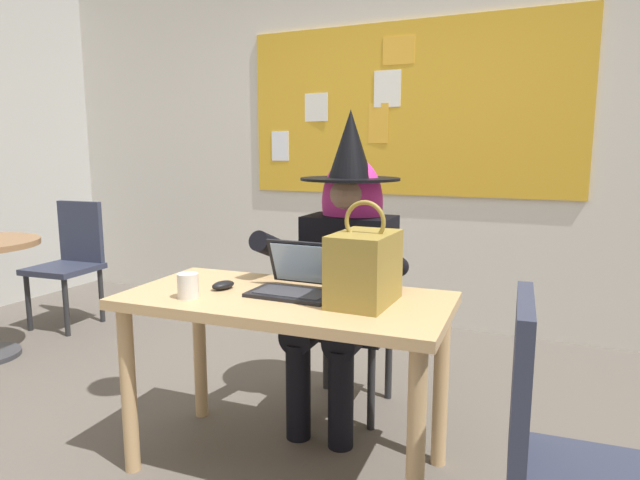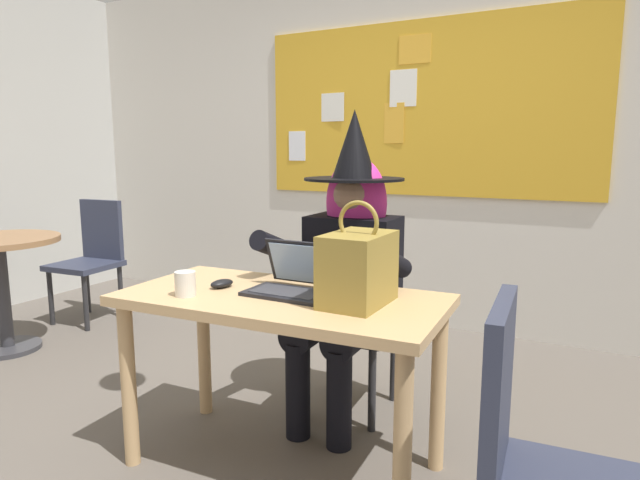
# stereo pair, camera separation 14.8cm
# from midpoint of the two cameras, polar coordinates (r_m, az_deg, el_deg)

# --- Properties ---
(ground_plane) EXTENTS (24.00, 24.00, 0.00)m
(ground_plane) POSITION_cam_midpoint_polar(r_m,az_deg,el_deg) (2.49, -7.54, -21.25)
(ground_plane) COLOR #5B544C
(wall_back_bulletin) EXTENTS (6.27, 2.27, 2.62)m
(wall_back_bulletin) POSITION_cam_midpoint_polar(r_m,az_deg,el_deg) (4.02, 7.94, 10.11)
(wall_back_bulletin) COLOR silver
(wall_back_bulletin) RESTS_ON ground
(desk_main) EXTENTS (1.29, 0.69, 0.71)m
(desk_main) POSITION_cam_midpoint_polar(r_m,az_deg,el_deg) (2.15, -5.60, -8.54)
(desk_main) COLOR tan
(desk_main) RESTS_ON ground
(chair_at_desk) EXTENTS (0.45, 0.45, 0.89)m
(chair_at_desk) POSITION_cam_midpoint_polar(r_m,az_deg,el_deg) (2.74, 1.86, -7.00)
(chair_at_desk) COLOR black
(chair_at_desk) RESTS_ON ground
(person_costumed) EXTENTS (0.61, 0.71, 1.45)m
(person_costumed) POSITION_cam_midpoint_polar(r_m,az_deg,el_deg) (2.57, 1.01, -1.43)
(person_costumed) COLOR black
(person_costumed) RESTS_ON ground
(laptop) EXTENTS (0.33, 0.27, 0.20)m
(laptop) POSITION_cam_midpoint_polar(r_m,az_deg,el_deg) (2.15, -4.34, -4.36)
(laptop) COLOR black
(laptop) RESTS_ON desk_main
(computer_mouse) EXTENTS (0.08, 0.12, 0.03)m
(computer_mouse) POSITION_cam_midpoint_polar(r_m,az_deg,el_deg) (2.25, -11.95, -4.64)
(computer_mouse) COLOR black
(computer_mouse) RESTS_ON desk_main
(handbag) EXTENTS (0.20, 0.30, 0.38)m
(handbag) POSITION_cam_midpoint_polar(r_m,az_deg,el_deg) (1.98, 2.51, -2.87)
(handbag) COLOR olive
(handbag) RESTS_ON desk_main
(coffee_mug) EXTENTS (0.08, 0.08, 0.09)m
(coffee_mug) POSITION_cam_midpoint_polar(r_m,az_deg,el_deg) (2.14, -15.55, -4.64)
(coffee_mug) COLOR silver
(coffee_mug) RESTS_ON desk_main
(chair_spare_by_window) EXTENTS (0.45, 0.45, 0.90)m
(chair_spare_by_window) POSITION_cam_midpoint_polar(r_m,az_deg,el_deg) (4.41, -25.42, -1.57)
(chair_spare_by_window) COLOR #2D3347
(chair_spare_by_window) RESTS_ON ground
(chair_extra_corner) EXTENTS (0.45, 0.45, 0.91)m
(chair_extra_corner) POSITION_cam_midpoint_polar(r_m,az_deg,el_deg) (1.55, 21.42, -20.41)
(chair_extra_corner) COLOR #2D3347
(chair_extra_corner) RESTS_ON ground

